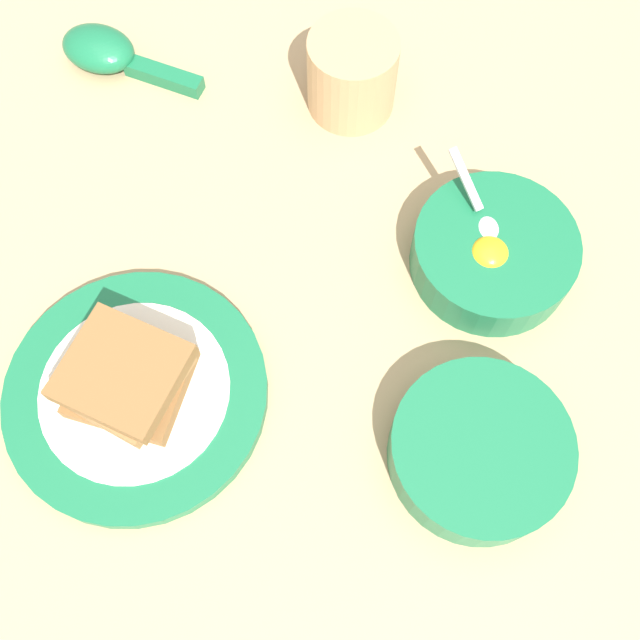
# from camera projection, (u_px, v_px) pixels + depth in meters

# --- Properties ---
(ground_plane) EXTENTS (3.00, 3.00, 0.00)m
(ground_plane) POSITION_uv_depth(u_px,v_px,m) (378.00, 247.00, 0.65)
(ground_plane) COLOR tan
(egg_bowl) EXTENTS (0.14, 0.14, 0.07)m
(egg_bowl) POSITION_uv_depth(u_px,v_px,m) (493.00, 252.00, 0.62)
(egg_bowl) COLOR #196B42
(egg_bowl) RESTS_ON ground_plane
(toast_plate) EXTENTS (0.21, 0.21, 0.02)m
(toast_plate) POSITION_uv_depth(u_px,v_px,m) (136.00, 393.00, 0.59)
(toast_plate) COLOR #196B42
(toast_plate) RESTS_ON ground_plane
(toast_sandwich) EXTENTS (0.11, 0.12, 0.05)m
(toast_sandwich) POSITION_uv_depth(u_px,v_px,m) (125.00, 377.00, 0.56)
(toast_sandwich) COLOR brown
(toast_sandwich) RESTS_ON toast_plate
(soup_spoon) EXTENTS (0.10, 0.14, 0.03)m
(soup_spoon) POSITION_uv_depth(u_px,v_px,m) (107.00, 52.00, 0.72)
(soup_spoon) COLOR #196B42
(soup_spoon) RESTS_ON ground_plane
(congee_bowl) EXTENTS (0.14, 0.14, 0.04)m
(congee_bowl) POSITION_uv_depth(u_px,v_px,m) (480.00, 450.00, 0.56)
(congee_bowl) COLOR #196B42
(congee_bowl) RESTS_ON ground_plane
(drinking_cup) EXTENTS (0.08, 0.08, 0.08)m
(drinking_cup) POSITION_uv_depth(u_px,v_px,m) (352.00, 72.00, 0.67)
(drinking_cup) COLOR tan
(drinking_cup) RESTS_ON ground_plane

